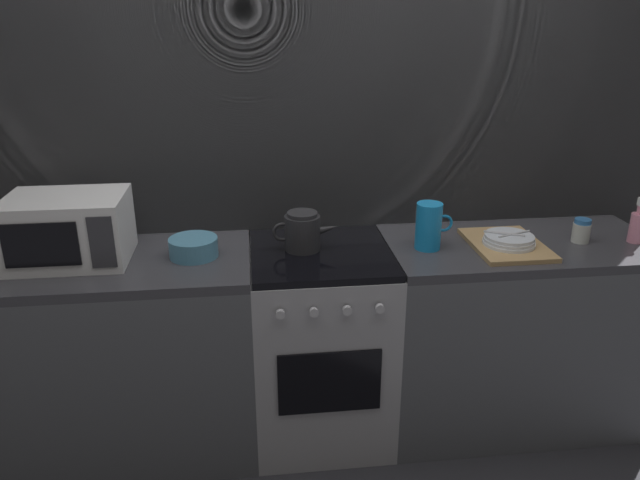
# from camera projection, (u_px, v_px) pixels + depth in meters

# --- Properties ---
(ground_plane) EXTENTS (8.00, 8.00, 0.00)m
(ground_plane) POSITION_uv_depth(u_px,v_px,m) (321.00, 426.00, 2.86)
(ground_plane) COLOR #2D2D33
(back_wall) EXTENTS (3.60, 0.05, 2.40)m
(back_wall) POSITION_uv_depth(u_px,v_px,m) (312.00, 163.00, 2.73)
(back_wall) COLOR gray
(back_wall) RESTS_ON ground_plane
(counter_left) EXTENTS (1.20, 0.60, 0.90)m
(counter_left) POSITION_uv_depth(u_px,v_px,m) (115.00, 356.00, 2.60)
(counter_left) COLOR #515459
(counter_left) RESTS_ON ground_plane
(stove_unit) EXTENTS (0.60, 0.63, 0.90)m
(stove_unit) POSITION_uv_depth(u_px,v_px,m) (321.00, 344.00, 2.70)
(stove_unit) COLOR #9E9EA3
(stove_unit) RESTS_ON ground_plane
(counter_right) EXTENTS (1.20, 0.60, 0.90)m
(counter_right) POSITION_uv_depth(u_px,v_px,m) (512.00, 332.00, 2.80)
(counter_right) COLOR #515459
(counter_right) RESTS_ON ground_plane
(microwave) EXTENTS (0.46, 0.35, 0.27)m
(microwave) POSITION_uv_depth(u_px,v_px,m) (68.00, 229.00, 2.40)
(microwave) COLOR white
(microwave) RESTS_ON counter_left
(kettle) EXTENTS (0.28, 0.15, 0.17)m
(kettle) POSITION_uv_depth(u_px,v_px,m) (303.00, 231.00, 2.53)
(kettle) COLOR #262628
(kettle) RESTS_ON stove_unit
(mixing_bowl) EXTENTS (0.20, 0.20, 0.08)m
(mixing_bowl) POSITION_uv_depth(u_px,v_px,m) (194.00, 247.00, 2.47)
(mixing_bowl) COLOR teal
(mixing_bowl) RESTS_ON counter_left
(pitcher) EXTENTS (0.16, 0.11, 0.20)m
(pitcher) POSITION_uv_depth(u_px,v_px,m) (429.00, 226.00, 2.53)
(pitcher) COLOR #198CD8
(pitcher) RESTS_ON counter_right
(dish_pile) EXTENTS (0.30, 0.40, 0.07)m
(dish_pile) POSITION_uv_depth(u_px,v_px,m) (507.00, 242.00, 2.57)
(dish_pile) COLOR tan
(dish_pile) RESTS_ON counter_right
(spice_jar) EXTENTS (0.08, 0.08, 0.10)m
(spice_jar) POSITION_uv_depth(u_px,v_px,m) (581.00, 231.00, 2.62)
(spice_jar) COLOR silver
(spice_jar) RESTS_ON counter_right
(spray_bottle) EXTENTS (0.08, 0.06, 0.20)m
(spray_bottle) POSITION_uv_depth(u_px,v_px,m) (638.00, 225.00, 2.61)
(spray_bottle) COLOR pink
(spray_bottle) RESTS_ON counter_right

